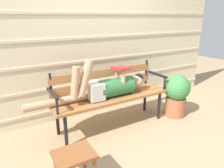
# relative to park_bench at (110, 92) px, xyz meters

# --- Properties ---
(ground_plane) EXTENTS (12.00, 12.00, 0.00)m
(ground_plane) POSITION_rel_park_bench_xyz_m (0.00, -0.20, -0.51)
(ground_plane) COLOR tan
(house_siding) EXTENTS (5.10, 0.08, 2.48)m
(house_siding) POSITION_rel_park_bench_xyz_m (0.00, 0.54, 0.73)
(house_siding) COLOR beige
(house_siding) RESTS_ON ground
(park_bench) EXTENTS (1.71, 0.46, 0.87)m
(park_bench) POSITION_rel_park_bench_xyz_m (0.00, 0.00, 0.00)
(park_bench) COLOR #9E6638
(park_bench) RESTS_ON ground
(reclining_person) EXTENTS (1.71, 0.26, 0.59)m
(reclining_person) POSITION_rel_park_bench_xyz_m (-0.08, -0.07, 0.12)
(reclining_person) COLOR #33703D
(footstool) EXTENTS (0.37, 0.30, 0.36)m
(footstool) POSITION_rel_park_bench_xyz_m (-0.88, -0.86, -0.23)
(footstool) COLOR brown
(footstool) RESTS_ON ground
(potted_plant) EXTENTS (0.41, 0.41, 0.68)m
(potted_plant) POSITION_rel_park_bench_xyz_m (1.06, -0.29, -0.13)
(potted_plant) COLOR #AD5B3D
(potted_plant) RESTS_ON ground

